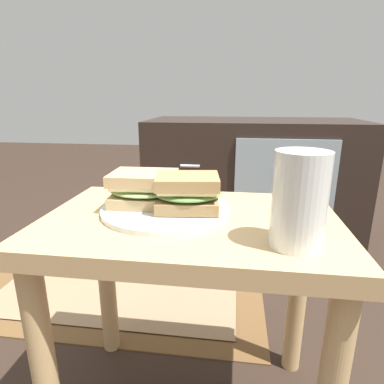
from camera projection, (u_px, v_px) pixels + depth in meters
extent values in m
cube|color=tan|center=(190.00, 226.00, 0.62)|extent=(0.56, 0.36, 0.04)
cylinder|color=tan|center=(44.00, 368.00, 0.58)|extent=(0.04, 0.04, 0.43)
cylinder|color=tan|center=(107.00, 280.00, 0.85)|extent=(0.04, 0.04, 0.43)
cylinder|color=tan|center=(297.00, 295.00, 0.79)|extent=(0.04, 0.04, 0.43)
cube|color=black|center=(251.00, 181.00, 1.54)|extent=(0.96, 0.44, 0.58)
cube|color=#8C9EA8|center=(283.00, 194.00, 1.31)|extent=(0.40, 0.01, 0.44)
cylinder|color=silver|center=(190.00, 166.00, 1.32)|extent=(0.08, 0.01, 0.01)
cylinder|color=silver|center=(190.00, 216.00, 1.39)|extent=(0.08, 0.01, 0.01)
cube|color=brown|center=(127.00, 276.00, 1.26)|extent=(1.03, 0.74, 0.01)
cube|color=#937556|center=(127.00, 275.00, 1.26)|extent=(0.85, 0.61, 0.00)
cylinder|color=silver|center=(166.00, 209.00, 0.64)|extent=(0.25, 0.25, 0.01)
cube|color=tan|center=(144.00, 199.00, 0.65)|extent=(0.13, 0.10, 0.02)
ellipsoid|color=#8CB260|center=(144.00, 190.00, 0.65)|extent=(0.14, 0.11, 0.02)
cube|color=beige|center=(144.00, 185.00, 0.64)|extent=(0.12, 0.10, 0.01)
cube|color=tan|center=(143.00, 178.00, 0.64)|extent=(0.13, 0.10, 0.02)
cube|color=#9E7A4C|center=(188.00, 203.00, 0.62)|extent=(0.13, 0.10, 0.02)
ellipsoid|color=#608C42|center=(188.00, 194.00, 0.62)|extent=(0.14, 0.11, 0.02)
cube|color=beige|center=(188.00, 188.00, 0.61)|extent=(0.12, 0.10, 0.01)
cube|color=#9E7A4C|center=(188.00, 181.00, 0.61)|extent=(0.13, 0.11, 0.02)
cylinder|color=silver|center=(299.00, 200.00, 0.47)|extent=(0.08, 0.08, 0.15)
cylinder|color=orange|center=(299.00, 208.00, 0.48)|extent=(0.07, 0.07, 0.11)
cylinder|color=white|center=(303.00, 166.00, 0.46)|extent=(0.07, 0.07, 0.01)
cylinder|color=#996B47|center=(295.00, 218.00, 0.60)|extent=(0.08, 0.08, 0.01)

